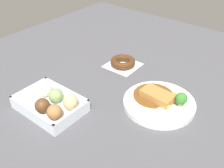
% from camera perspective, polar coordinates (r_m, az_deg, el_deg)
% --- Properties ---
extents(ground_plane, '(1.60, 1.60, 0.00)m').
position_cam_1_polar(ground_plane, '(0.85, 3.37, -4.97)').
color(ground_plane, '#4C4C51').
extents(curry_plate, '(0.23, 0.23, 0.07)m').
position_cam_1_polar(curry_plate, '(0.86, 10.39, -3.82)').
color(curry_plate, white).
rests_on(curry_plate, ground_plane).
extents(donut_box, '(0.21, 0.15, 0.06)m').
position_cam_1_polar(donut_box, '(0.84, -13.09, -4.17)').
color(donut_box, silver).
rests_on(donut_box, ground_plane).
extents(chocolate_ring_donut, '(0.13, 0.13, 0.03)m').
position_cam_1_polar(chocolate_ring_donut, '(1.06, 2.40, 4.80)').
color(chocolate_ring_donut, white).
rests_on(chocolate_ring_donut, ground_plane).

